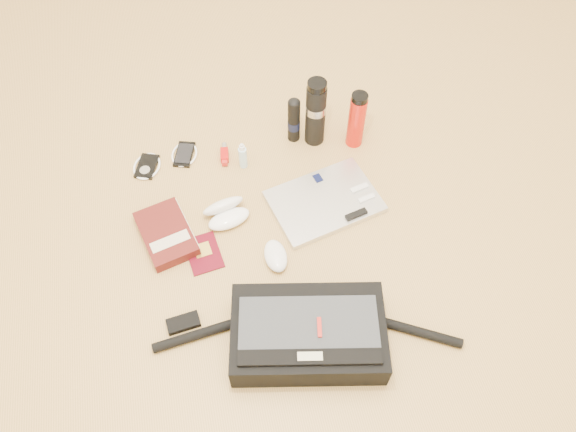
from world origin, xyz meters
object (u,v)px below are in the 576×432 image
Objects in this scene: thermos_red at (357,120)px; book at (167,234)px; laptop at (325,202)px; messenger_bag at (307,334)px; thermos_black at (316,112)px.

book is at bearing -159.81° from thermos_red.
laptop is at bearing -125.50° from thermos_red.
thermos_black is (0.22, 0.76, 0.08)m from messenger_bag.
book is (-0.53, -0.01, 0.01)m from laptop.
thermos_red reaches higher than messenger_bag.
book is at bearing 168.88° from laptop.
thermos_black is 0.15m from thermos_red.
thermos_red is (0.14, -0.05, -0.02)m from thermos_black.
messenger_bag reaches higher than book.
thermos_black is at bearing 69.92° from laptop.
messenger_bag is 3.79× the size of thermos_red.
thermos_black is at bearing 86.02° from messenger_bag.
thermos_black is at bearing 14.32° from book.
laptop is 1.55× the size of book.
book is 0.66m from thermos_black.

